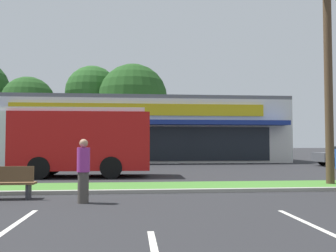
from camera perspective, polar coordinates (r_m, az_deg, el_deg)
The scene contains 14 objects.
grass_median at distance 13.49m, azimuth -1.37°, elevation -9.20°, with size 56.00×2.20×0.12m, color #427A2D.
curb_lip at distance 12.28m, azimuth -0.97°, elevation -9.85°, with size 56.00×0.24×0.12m, color #99968C.
parking_stripe_0 at distance 7.46m, azimuth -24.09°, elevation -14.81°, with size 0.12×4.80×0.01m, color silver.
parking_stripe_2 at distance 7.42m, azimuth 23.82°, elevation -14.88°, with size 0.12×4.80×0.01m, color silver.
storefront_building at distance 36.05m, azimuth -4.51°, elevation -0.81°, with size 24.86×14.66×5.47m.
tree_left at distance 43.24m, azimuth -20.45°, elevation 3.21°, with size 5.76×5.76×8.77m.
tree_mid_left at distance 46.08m, azimuth -11.40°, elevation 4.96°, with size 6.42×6.42×10.86m.
tree_mid at distance 42.86m, azimuth -5.33°, elevation 4.18°, with size 7.81×7.81×10.58m.
utility_pole at distance 15.54m, azimuth 22.60°, elevation 11.87°, with size 3.03×2.40×10.19m.
city_bus at distance 19.15m, azimuth -20.56°, elevation -1.97°, with size 11.70×2.83×3.25m.
bus_stop_bench at distance 11.82m, azimuth -23.35°, elevation -7.76°, with size 1.60×0.45×0.95m.
car_3 at distance 25.68m, azimuth -11.07°, elevation -4.41°, with size 4.68×1.95×1.49m.
car_4 at distance 26.83m, azimuth -22.08°, elevation -4.21°, with size 4.43×1.93×1.51m.
pedestrian_mid at distance 10.44m, azimuth -12.71°, elevation -6.64°, with size 0.35×0.35×1.72m.
Camera 1 is at (-0.94, 0.63, 1.61)m, focal length 40.20 mm.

